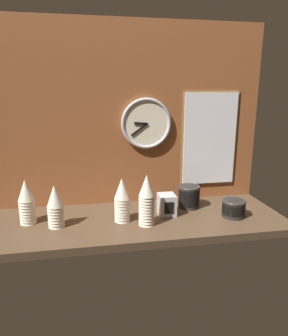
{
  "coord_description": "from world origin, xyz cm",
  "views": [
    {
      "loc": [
        -21.73,
        -148.69,
        65.53
      ],
      "look_at": [
        5.29,
        4.0,
        26.41
      ],
      "focal_mm": 32.0,
      "sensor_mm": 36.0,
      "label": 1
    }
  ],
  "objects_px": {
    "wall_clock": "(146,124)",
    "napkin_dispenser": "(167,205)",
    "bowl_stack_right": "(189,196)",
    "cup_stack_left": "(55,206)",
    "cup_stack_far_left": "(27,202)",
    "cup_stack_center": "(122,200)",
    "menu_board": "(210,139)",
    "bowl_stack_far_right": "(234,208)",
    "cup_stack_center_right": "(147,200)"
  },
  "relations": [
    {
      "from": "cup_stack_left",
      "to": "cup_stack_center_right",
      "type": "bearing_deg",
      "value": -7.02
    },
    {
      "from": "cup_stack_center_right",
      "to": "wall_clock",
      "type": "distance_m",
      "value": 0.48
    },
    {
      "from": "menu_board",
      "to": "cup_stack_center",
      "type": "bearing_deg",
      "value": -154.67
    },
    {
      "from": "cup_stack_center",
      "to": "wall_clock",
      "type": "height_order",
      "value": "wall_clock"
    },
    {
      "from": "bowl_stack_far_right",
      "to": "menu_board",
      "type": "height_order",
      "value": "menu_board"
    },
    {
      "from": "cup_stack_center_right",
      "to": "bowl_stack_far_right",
      "type": "bearing_deg",
      "value": 2.3
    },
    {
      "from": "cup_stack_left",
      "to": "cup_stack_center",
      "type": "distance_m",
      "value": 0.33
    },
    {
      "from": "bowl_stack_right",
      "to": "cup_stack_center_right",
      "type": "bearing_deg",
      "value": -146.26
    },
    {
      "from": "menu_board",
      "to": "bowl_stack_far_right",
      "type": "bearing_deg",
      "value": -85.12
    },
    {
      "from": "cup_stack_center",
      "to": "wall_clock",
      "type": "xyz_separation_m",
      "value": [
        0.18,
        0.26,
        0.36
      ]
    },
    {
      "from": "cup_stack_center",
      "to": "bowl_stack_far_right",
      "type": "height_order",
      "value": "cup_stack_center"
    },
    {
      "from": "cup_stack_center",
      "to": "napkin_dispenser",
      "type": "xyz_separation_m",
      "value": [
        0.25,
        0.04,
        -0.06
      ]
    },
    {
      "from": "menu_board",
      "to": "napkin_dispenser",
      "type": "height_order",
      "value": "menu_board"
    },
    {
      "from": "cup_stack_center_right",
      "to": "bowl_stack_right",
      "type": "xyz_separation_m",
      "value": [
        0.29,
        0.19,
        -0.06
      ]
    },
    {
      "from": "cup_stack_far_left",
      "to": "bowl_stack_far_right",
      "type": "distance_m",
      "value": 1.09
    },
    {
      "from": "cup_stack_center_right",
      "to": "cup_stack_left",
      "type": "distance_m",
      "value": 0.45
    },
    {
      "from": "cup_stack_center_right",
      "to": "wall_clock",
      "type": "xyz_separation_m",
      "value": [
        0.06,
        0.33,
        0.35
      ]
    },
    {
      "from": "cup_stack_center",
      "to": "napkin_dispenser",
      "type": "height_order",
      "value": "cup_stack_center"
    },
    {
      "from": "bowl_stack_far_right",
      "to": "napkin_dispenser",
      "type": "height_order",
      "value": "napkin_dispenser"
    },
    {
      "from": "cup_stack_center",
      "to": "bowl_stack_far_right",
      "type": "xyz_separation_m",
      "value": [
        0.6,
        -0.05,
        -0.07
      ]
    },
    {
      "from": "wall_clock",
      "to": "bowl_stack_far_right",
      "type": "bearing_deg",
      "value": -36.02
    },
    {
      "from": "cup_stack_center",
      "to": "wall_clock",
      "type": "bearing_deg",
      "value": 56.25
    },
    {
      "from": "cup_stack_center",
      "to": "menu_board",
      "type": "height_order",
      "value": "menu_board"
    },
    {
      "from": "wall_clock",
      "to": "cup_stack_center",
      "type": "bearing_deg",
      "value": -123.75
    },
    {
      "from": "cup_stack_far_left",
      "to": "bowl_stack_far_right",
      "type": "height_order",
      "value": "cup_stack_far_left"
    },
    {
      "from": "bowl_stack_right",
      "to": "wall_clock",
      "type": "bearing_deg",
      "value": 149.17
    },
    {
      "from": "bowl_stack_far_right",
      "to": "cup_stack_center_right",
      "type": "bearing_deg",
      "value": -177.7
    },
    {
      "from": "wall_clock",
      "to": "bowl_stack_right",
      "type": "bearing_deg",
      "value": -30.83
    },
    {
      "from": "cup_stack_far_left",
      "to": "cup_stack_center",
      "type": "bearing_deg",
      "value": -6.83
    },
    {
      "from": "cup_stack_far_left",
      "to": "bowl_stack_far_right",
      "type": "xyz_separation_m",
      "value": [
        1.08,
        -0.1,
        -0.07
      ]
    },
    {
      "from": "menu_board",
      "to": "bowl_stack_right",
      "type": "bearing_deg",
      "value": -139.24
    },
    {
      "from": "cup_stack_left",
      "to": "cup_stack_far_left",
      "type": "height_order",
      "value": "cup_stack_far_left"
    },
    {
      "from": "wall_clock",
      "to": "napkin_dispenser",
      "type": "xyz_separation_m",
      "value": [
        0.07,
        -0.22,
        -0.42
      ]
    },
    {
      "from": "bowl_stack_right",
      "to": "napkin_dispenser",
      "type": "bearing_deg",
      "value": -151.15
    },
    {
      "from": "cup_stack_center_right",
      "to": "menu_board",
      "type": "xyz_separation_m",
      "value": [
        0.46,
        0.34,
        0.25
      ]
    },
    {
      "from": "cup_stack_left",
      "to": "wall_clock",
      "type": "xyz_separation_m",
      "value": [
        0.51,
        0.27,
        0.37
      ]
    },
    {
      "from": "cup_stack_far_left",
      "to": "napkin_dispenser",
      "type": "height_order",
      "value": "cup_stack_far_left"
    },
    {
      "from": "bowl_stack_far_right",
      "to": "wall_clock",
      "type": "height_order",
      "value": "wall_clock"
    },
    {
      "from": "cup_stack_center_right",
      "to": "wall_clock",
      "type": "relative_size",
      "value": 0.89
    },
    {
      "from": "cup_stack_center",
      "to": "menu_board",
      "type": "bearing_deg",
      "value": 25.33
    },
    {
      "from": "cup_stack_center",
      "to": "bowl_stack_right",
      "type": "height_order",
      "value": "cup_stack_center"
    },
    {
      "from": "bowl_stack_far_right",
      "to": "cup_stack_left",
      "type": "bearing_deg",
      "value": 177.79
    },
    {
      "from": "cup_stack_center",
      "to": "bowl_stack_right",
      "type": "distance_m",
      "value": 0.43
    },
    {
      "from": "cup_stack_center_right",
      "to": "cup_stack_center",
      "type": "bearing_deg",
      "value": 150.6
    },
    {
      "from": "cup_stack_left",
      "to": "cup_stack_center",
      "type": "bearing_deg",
      "value": 1.84
    },
    {
      "from": "cup_stack_center_right",
      "to": "bowl_stack_far_right",
      "type": "height_order",
      "value": "cup_stack_center_right"
    },
    {
      "from": "cup_stack_far_left",
      "to": "wall_clock",
      "type": "xyz_separation_m",
      "value": [
        0.66,
        0.21,
        0.36
      ]
    },
    {
      "from": "wall_clock",
      "to": "menu_board",
      "type": "height_order",
      "value": "menu_board"
    },
    {
      "from": "cup_stack_left",
      "to": "napkin_dispenser",
      "type": "height_order",
      "value": "cup_stack_left"
    },
    {
      "from": "wall_clock",
      "to": "napkin_dispenser",
      "type": "distance_m",
      "value": 0.48
    }
  ]
}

